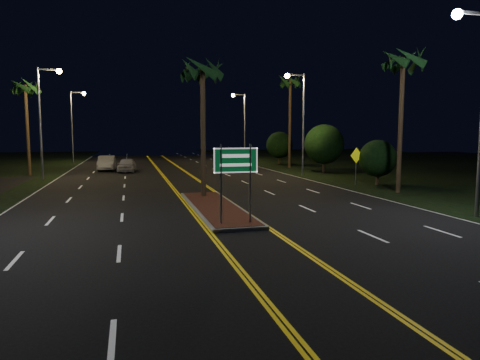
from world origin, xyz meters
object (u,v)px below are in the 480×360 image
object	(u,v)px
median_island	(216,207)
shrub_far	(279,145)
streetlight_right_mid	(300,112)
palm_median	(202,70)
streetlight_left_far	(75,118)
palm_left_far	(25,88)
warning_sign	(356,160)
shrub_mid	(324,144)
car_near	(127,164)
palm_right_far	(290,83)
shrub_near	(378,158)
car_far	(107,162)
streetlight_left_mid	(45,110)
streetlight_right_far	(242,119)
highway_sign	(236,168)
streetlight_right_near	(477,90)
palm_right_near	(403,61)

from	to	relation	value
median_island	shrub_far	bearing A→B (deg)	64.55
streetlight_right_mid	palm_median	world-z (taller)	streetlight_right_mid
streetlight_left_far	palm_left_far	bearing A→B (deg)	-97.78
median_island	warning_sign	bearing A→B (deg)	31.63
shrub_mid	shrub_far	xyz separation A→B (m)	(-0.20, 12.00, -0.39)
palm_left_far	car_near	xyz separation A→B (m)	(8.44, 1.50, -6.94)
palm_right_far	palm_left_far	bearing A→B (deg)	-175.53
palm_median	palm_right_far	xyz separation A→B (m)	(12.80, 19.50, 1.87)
streetlight_right_mid	shrub_near	bearing A→B (deg)	-70.16
car_far	streetlight_right_mid	bearing A→B (deg)	-28.79
streetlight_left_mid	shrub_mid	distance (m)	24.79
streetlight_left_mid	streetlight_right_far	xyz separation A→B (m)	(21.23, 18.00, 0.00)
streetlight_left_mid	car_near	xyz separation A→B (m)	(6.25, 5.50, -4.86)
streetlight_right_mid	warning_sign	world-z (taller)	streetlight_right_mid
highway_sign	palm_median	size ratio (longest dim) A/B	0.39
shrub_near	car_near	distance (m)	23.68
shrub_far	warning_sign	world-z (taller)	shrub_far
streetlight_right_far	palm_right_far	xyz separation A→B (m)	(2.19, -12.00, 3.49)
car_far	palm_left_far	bearing A→B (deg)	-148.04
highway_sign	shrub_near	xyz separation A→B (m)	(13.50, 11.20, -0.46)
streetlight_right_mid	palm_left_far	xyz separation A→B (m)	(-23.41, 6.00, 2.09)
streetlight_left_mid	streetlight_right_near	distance (m)	30.57
car_near	median_island	bearing A→B (deg)	-73.46
streetlight_left_far	shrub_far	distance (m)	25.90
streetlight_right_mid	palm_right_far	size ratio (longest dim) A/B	0.87
streetlight_left_far	palm_right_far	xyz separation A→B (m)	(23.41, -14.00, 3.49)
palm_median	car_far	bearing A→B (deg)	106.62
shrub_far	car_near	xyz separation A→B (m)	(-18.16, -6.50, -1.54)
streetlight_left_far	shrub_near	xyz separation A→B (m)	(24.11, -30.00, -3.71)
palm_right_far	warning_sign	world-z (taller)	palm_right_far
highway_sign	car_far	size ratio (longest dim) A/B	0.61
shrub_near	shrub_far	bearing A→B (deg)	89.22
streetlight_right_mid	streetlight_right_far	world-z (taller)	same
streetlight_right_mid	shrub_mid	distance (m)	4.90
palm_median	car_near	bearing A→B (deg)	102.94
streetlight_right_mid	warning_sign	xyz separation A→B (m)	(1.34, -7.63, -3.86)
streetlight_left_mid	shrub_near	bearing A→B (deg)	-22.52
median_island	palm_median	xyz separation A→B (m)	(0.00, 3.50, 7.19)
streetlight_right_far	car_near	xyz separation A→B (m)	(-14.98, -12.50, -4.86)
shrub_near	shrub_far	world-z (taller)	shrub_far
palm_left_far	shrub_mid	world-z (taller)	palm_left_far
highway_sign	streetlight_left_mid	xyz separation A→B (m)	(-10.61, 21.20, 3.25)
streetlight_left_far	streetlight_right_mid	size ratio (longest dim) A/B	1.00
car_far	warning_sign	size ratio (longest dim) A/B	1.91
streetlight_left_far	palm_right_near	size ratio (longest dim) A/B	0.97
streetlight_left_far	streetlight_right_near	size ratio (longest dim) A/B	1.00
highway_sign	shrub_far	bearing A→B (deg)	67.43
highway_sign	streetlight_left_mid	size ratio (longest dim) A/B	0.36
car_far	shrub_near	bearing A→B (deg)	-40.64
streetlight_right_far	streetlight_right_mid	bearing A→B (deg)	-90.00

